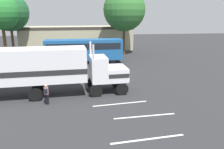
% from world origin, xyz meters
% --- Properties ---
extents(ground_plane, '(120.00, 120.00, 0.00)m').
position_xyz_m(ground_plane, '(0.00, 0.00, 0.00)').
color(ground_plane, '#2D2D30').
extents(lane_stripe_near, '(4.39, 0.61, 0.01)m').
position_xyz_m(lane_stripe_near, '(0.65, -3.50, 0.01)').
color(lane_stripe_near, silver).
rests_on(lane_stripe_near, ground_plane).
extents(lane_stripe_mid, '(4.40, 0.36, 0.01)m').
position_xyz_m(lane_stripe_mid, '(1.93, -5.96, 0.01)').
color(lane_stripe_mid, silver).
rests_on(lane_stripe_mid, ground_plane).
extents(lane_stripe_far, '(4.40, 0.52, 0.01)m').
position_xyz_m(lane_stripe_far, '(1.27, -8.87, 0.01)').
color(lane_stripe_far, silver).
rests_on(lane_stripe_far, ground_plane).
extents(semi_truck, '(14.29, 3.64, 4.50)m').
position_xyz_m(semi_truck, '(-6.02, -0.80, 2.52)').
color(semi_truck, white).
rests_on(semi_truck, ground_plane).
extents(person_bystander, '(0.34, 0.46, 1.63)m').
position_xyz_m(person_bystander, '(-5.07, -2.78, 0.89)').
color(person_bystander, black).
rests_on(person_bystander, ground_plane).
extents(parked_bus, '(11.05, 2.80, 3.40)m').
position_xyz_m(parked_bus, '(-1.77, 12.70, 2.07)').
color(parked_bus, '#1E5999').
rests_on(parked_bus, ground_plane).
extents(tree_left, '(6.33, 6.33, 10.42)m').
position_xyz_m(tree_left, '(-13.78, 21.09, 7.24)').
color(tree_left, brown).
rests_on(tree_left, ground_plane).
extents(tree_center, '(4.91, 4.91, 9.62)m').
position_xyz_m(tree_center, '(-13.07, 14.62, 7.13)').
color(tree_center, brown).
rests_on(tree_center, ground_plane).
extents(tree_right, '(7.10, 7.10, 11.18)m').
position_xyz_m(tree_right, '(5.31, 18.70, 7.61)').
color(tree_right, brown).
rests_on(tree_right, ground_plane).
extents(building_backdrop, '(21.86, 7.29, 4.62)m').
position_xyz_m(building_backdrop, '(-2.72, 25.84, 2.52)').
color(building_backdrop, '#B7AD8C').
rests_on(building_backdrop, ground_plane).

